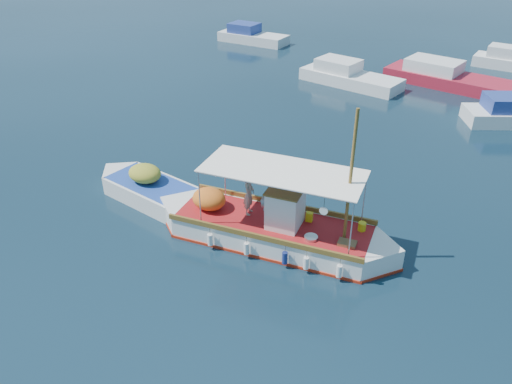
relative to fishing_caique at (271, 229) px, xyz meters
The scene contains 6 objects.
ground 1.00m from the fishing_caique, 10.20° to the left, with size 160.00×160.00×0.00m, color black.
fishing_caique is the anchor object (origin of this frame).
dinghy 5.30m from the fishing_caique, behind, with size 7.07×2.45×1.73m.
bg_boat_nw 19.43m from the fishing_caique, 105.19° to the left, with size 7.24×3.22×1.80m.
bg_boat_n 22.18m from the fishing_caique, 88.08° to the left, with size 9.05×3.84×1.80m.
bg_boat_far_w 30.53m from the fishing_caique, 124.39° to the left, with size 6.33×2.50×1.80m.
Camera 1 is at (6.88, -13.27, 10.96)m, focal length 35.00 mm.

